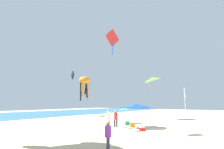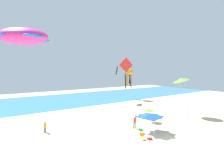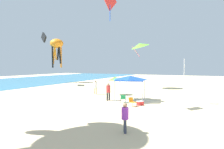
{
  "view_description": "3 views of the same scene",
  "coord_description": "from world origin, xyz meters",
  "px_view_note": "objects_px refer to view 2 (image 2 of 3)",
  "views": [
    {
      "loc": [
        -17.75,
        -6.35,
        2.82
      ],
      "look_at": [
        1.69,
        7.78,
        6.61
      ],
      "focal_mm": 28.71,
      "sensor_mm": 36.0,
      "label": 1
    },
    {
      "loc": [
        -15.92,
        -12.03,
        8.78
      ],
      "look_at": [
        1.69,
        14.92,
        8.15
      ],
      "focal_mm": 25.22,
      "sensor_mm": 36.0,
      "label": 2
    },
    {
      "loc": [
        -19.38,
        -3.94,
        3.83
      ],
      "look_at": [
        1.17,
        6.15,
        2.78
      ],
      "focal_mm": 32.66,
      "sensor_mm": 36.0,
      "label": 3
    }
  ],
  "objects_px": {
    "beach_umbrella": "(149,110)",
    "kite_diamond_red": "(126,66)",
    "kite_parafoil_black": "(117,70)",
    "kite_turtle_magenta": "(22,36)",
    "folding_chair_left_of_tent": "(142,136)",
    "canopy_tent": "(150,115)",
    "person_far_stroller": "(45,126)",
    "person_near_umbrella": "(135,121)",
    "person_by_tent": "(136,113)",
    "banner_flag": "(188,123)",
    "kite_delta_lime": "(181,80)",
    "kite_octopus_orange": "(128,73)",
    "folding_chair_right_of_tent": "(141,130)",
    "cooler_box": "(149,138)"
  },
  "relations": [
    {
      "from": "banner_flag",
      "to": "canopy_tent",
      "type": "bearing_deg",
      "value": 97.07
    },
    {
      "from": "kite_diamond_red",
      "to": "kite_octopus_orange",
      "type": "xyz_separation_m",
      "value": [
        18.9,
        22.74,
        -1.27
      ]
    },
    {
      "from": "person_far_stroller",
      "to": "folding_chair_left_of_tent",
      "type": "bearing_deg",
      "value": 17.48
    },
    {
      "from": "banner_flag",
      "to": "kite_diamond_red",
      "type": "bearing_deg",
      "value": 129.62
    },
    {
      "from": "folding_chair_left_of_tent",
      "to": "kite_parafoil_black",
      "type": "height_order",
      "value": "kite_parafoil_black"
    },
    {
      "from": "canopy_tent",
      "to": "kite_delta_lime",
      "type": "height_order",
      "value": "kite_delta_lime"
    },
    {
      "from": "kite_parafoil_black",
      "to": "kite_turtle_magenta",
      "type": "bearing_deg",
      "value": -22.79
    },
    {
      "from": "beach_umbrella",
      "to": "person_by_tent",
      "type": "xyz_separation_m",
      "value": [
        -0.82,
        2.41,
        -1.01
      ]
    },
    {
      "from": "folding_chair_left_of_tent",
      "to": "kite_diamond_red",
      "type": "xyz_separation_m",
      "value": [
        -1.36,
        1.61,
        9.06
      ]
    },
    {
      "from": "person_near_umbrella",
      "to": "person_by_tent",
      "type": "bearing_deg",
      "value": -120.08
    },
    {
      "from": "canopy_tent",
      "to": "kite_diamond_red",
      "type": "distance_m",
      "value": 8.22
    },
    {
      "from": "kite_parafoil_black",
      "to": "folding_chair_right_of_tent",
      "type": "bearing_deg",
      "value": 11.59
    },
    {
      "from": "canopy_tent",
      "to": "person_by_tent",
      "type": "height_order",
      "value": "canopy_tent"
    },
    {
      "from": "canopy_tent",
      "to": "kite_octopus_orange",
      "type": "xyz_separation_m",
      "value": [
        14.78,
        23.12,
        5.84
      ]
    },
    {
      "from": "person_far_stroller",
      "to": "kite_turtle_magenta",
      "type": "height_order",
      "value": "kite_turtle_magenta"
    },
    {
      "from": "beach_umbrella",
      "to": "kite_diamond_red",
      "type": "distance_m",
      "value": 10.92
    },
    {
      "from": "person_far_stroller",
      "to": "kite_diamond_red",
      "type": "relative_size",
      "value": 0.56
    },
    {
      "from": "cooler_box",
      "to": "banner_flag",
      "type": "bearing_deg",
      "value": -54.45
    },
    {
      "from": "canopy_tent",
      "to": "kite_diamond_red",
      "type": "height_order",
      "value": "kite_diamond_red"
    },
    {
      "from": "kite_parafoil_black",
      "to": "kite_octopus_orange",
      "type": "height_order",
      "value": "kite_parafoil_black"
    },
    {
      "from": "beach_umbrella",
      "to": "folding_chair_left_of_tent",
      "type": "bearing_deg",
      "value": -142.45
    },
    {
      "from": "folding_chair_left_of_tent",
      "to": "person_by_tent",
      "type": "distance_m",
      "value": 8.79
    },
    {
      "from": "cooler_box",
      "to": "kite_parafoil_black",
      "type": "distance_m",
      "value": 26.63
    },
    {
      "from": "folding_chair_left_of_tent",
      "to": "person_near_umbrella",
      "type": "relative_size",
      "value": 0.43
    },
    {
      "from": "banner_flag",
      "to": "person_near_umbrella",
      "type": "distance_m",
      "value": 7.91
    },
    {
      "from": "beach_umbrella",
      "to": "kite_parafoil_black",
      "type": "xyz_separation_m",
      "value": [
        5.46,
        17.54,
        7.01
      ]
    },
    {
      "from": "canopy_tent",
      "to": "cooler_box",
      "type": "xyz_separation_m",
      "value": [
        -1.93,
        -1.75,
        -2.23
      ]
    },
    {
      "from": "kite_delta_lime",
      "to": "cooler_box",
      "type": "bearing_deg",
      "value": -30.52
    },
    {
      "from": "banner_flag",
      "to": "person_near_umbrella",
      "type": "height_order",
      "value": "banner_flag"
    },
    {
      "from": "person_near_umbrella",
      "to": "kite_parafoil_black",
      "type": "height_order",
      "value": "kite_parafoil_black"
    },
    {
      "from": "kite_delta_lime",
      "to": "kite_parafoil_black",
      "type": "bearing_deg",
      "value": -129.52
    },
    {
      "from": "kite_diamond_red",
      "to": "kite_delta_lime",
      "type": "xyz_separation_m",
      "value": [
        15.95,
        2.52,
        -2.41
      ]
    },
    {
      "from": "kite_octopus_orange",
      "to": "kite_delta_lime",
      "type": "distance_m",
      "value": 20.47
    },
    {
      "from": "folding_chair_right_of_tent",
      "to": "kite_parafoil_black",
      "type": "xyz_separation_m",
      "value": [
        10.27,
        20.76,
        8.63
      ]
    },
    {
      "from": "canopy_tent",
      "to": "person_near_umbrella",
      "type": "relative_size",
      "value": 1.83
    },
    {
      "from": "person_by_tent",
      "to": "person_near_umbrella",
      "type": "relative_size",
      "value": 0.97
    },
    {
      "from": "kite_delta_lime",
      "to": "person_near_umbrella",
      "type": "bearing_deg",
      "value": -46.04
    },
    {
      "from": "kite_diamond_red",
      "to": "kite_octopus_orange",
      "type": "bearing_deg",
      "value": -117.2
    },
    {
      "from": "cooler_box",
      "to": "folding_chair_right_of_tent",
      "type": "bearing_deg",
      "value": 77.97
    },
    {
      "from": "person_near_umbrella",
      "to": "kite_delta_lime",
      "type": "distance_m",
      "value": 14.12
    },
    {
      "from": "beach_umbrella",
      "to": "person_far_stroller",
      "type": "height_order",
      "value": "beach_umbrella"
    },
    {
      "from": "folding_chair_left_of_tent",
      "to": "cooler_box",
      "type": "height_order",
      "value": "folding_chair_left_of_tent"
    },
    {
      "from": "person_far_stroller",
      "to": "kite_parafoil_black",
      "type": "bearing_deg",
      "value": 91.16
    },
    {
      "from": "beach_umbrella",
      "to": "kite_delta_lime",
      "type": "height_order",
      "value": "kite_delta_lime"
    },
    {
      "from": "person_near_umbrella",
      "to": "kite_parafoil_black",
      "type": "distance_m",
      "value": 22.56
    },
    {
      "from": "canopy_tent",
      "to": "cooler_box",
      "type": "bearing_deg",
      "value": -137.79
    },
    {
      "from": "beach_umbrella",
      "to": "folding_chair_left_of_tent",
      "type": "height_order",
      "value": "beach_umbrella"
    },
    {
      "from": "cooler_box",
      "to": "person_near_umbrella",
      "type": "xyz_separation_m",
      "value": [
        1.01,
        3.95,
        0.92
      ]
    },
    {
      "from": "folding_chair_left_of_tent",
      "to": "banner_flag",
      "type": "bearing_deg",
      "value": -20.32
    },
    {
      "from": "beach_umbrella",
      "to": "kite_diamond_red",
      "type": "bearing_deg",
      "value": -157.7
    }
  ]
}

